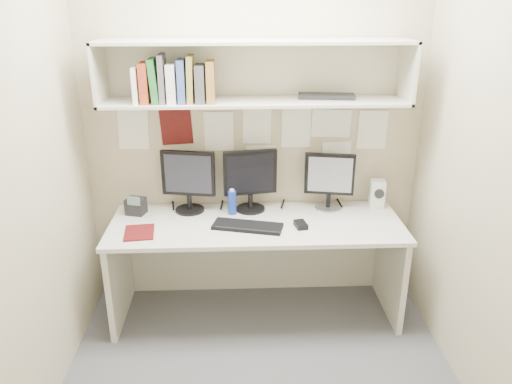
{
  "coord_description": "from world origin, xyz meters",
  "views": [
    {
      "loc": [
        -0.13,
        -2.46,
        2.18
      ],
      "look_at": [
        -0.01,
        0.35,
        1.07
      ],
      "focal_mm": 35.0,
      "sensor_mm": 36.0,
      "label": 1
    }
  ],
  "objects_px": {
    "speaker": "(377,194)",
    "maroon_notebook": "(139,232)",
    "monitor_center": "(250,178)",
    "monitor_right": "(329,179)",
    "keyboard": "(248,226)",
    "desk": "(256,268)",
    "monitor_left": "(188,179)",
    "desk_phone": "(136,206)"
  },
  "relations": [
    {
      "from": "speaker",
      "to": "maroon_notebook",
      "type": "bearing_deg",
      "value": -160.27
    },
    {
      "from": "monitor_center",
      "to": "speaker",
      "type": "bearing_deg",
      "value": -9.51
    },
    {
      "from": "monitor_right",
      "to": "keyboard",
      "type": "distance_m",
      "value": 0.71
    },
    {
      "from": "speaker",
      "to": "monitor_right",
      "type": "bearing_deg",
      "value": -171.78
    },
    {
      "from": "monitor_center",
      "to": "monitor_right",
      "type": "distance_m",
      "value": 0.57
    },
    {
      "from": "desk",
      "to": "maroon_notebook",
      "type": "bearing_deg",
      "value": -169.3
    },
    {
      "from": "desk",
      "to": "keyboard",
      "type": "bearing_deg",
      "value": -123.56
    },
    {
      "from": "desk",
      "to": "monitor_right",
      "type": "relative_size",
      "value": 4.85
    },
    {
      "from": "monitor_left",
      "to": "keyboard",
      "type": "distance_m",
      "value": 0.56
    },
    {
      "from": "speaker",
      "to": "desk",
      "type": "bearing_deg",
      "value": -158.65
    },
    {
      "from": "keyboard",
      "to": "monitor_center",
      "type": "bearing_deg",
      "value": 98.86
    },
    {
      "from": "keyboard",
      "to": "monitor_left",
      "type": "bearing_deg",
      "value": 156.83
    },
    {
      "from": "monitor_left",
      "to": "maroon_notebook",
      "type": "bearing_deg",
      "value": -119.12
    },
    {
      "from": "speaker",
      "to": "desk_phone",
      "type": "xyz_separation_m",
      "value": [
        -1.74,
        -0.05,
        -0.04
      ]
    },
    {
      "from": "speaker",
      "to": "maroon_notebook",
      "type": "distance_m",
      "value": 1.71
    },
    {
      "from": "monitor_left",
      "to": "speaker",
      "type": "xyz_separation_m",
      "value": [
        1.36,
        0.01,
        -0.14
      ]
    },
    {
      "from": "speaker",
      "to": "maroon_notebook",
      "type": "xyz_separation_m",
      "value": [
        -1.66,
        -0.37,
        -0.1
      ]
    },
    {
      "from": "monitor_center",
      "to": "speaker",
      "type": "relative_size",
      "value": 2.17
    },
    {
      "from": "maroon_notebook",
      "to": "keyboard",
      "type": "bearing_deg",
      "value": -2.39
    },
    {
      "from": "maroon_notebook",
      "to": "desk",
      "type": "bearing_deg",
      "value": 4.09
    },
    {
      "from": "monitor_left",
      "to": "speaker",
      "type": "relative_size",
      "value": 2.17
    },
    {
      "from": "keyboard",
      "to": "maroon_notebook",
      "type": "xyz_separation_m",
      "value": [
        -0.71,
        -0.05,
        -0.01
      ]
    },
    {
      "from": "monitor_right",
      "to": "speaker",
      "type": "xyz_separation_m",
      "value": [
        0.36,
        0.01,
        -0.13
      ]
    },
    {
      "from": "monitor_left",
      "to": "monitor_center",
      "type": "relative_size",
      "value": 1.0
    },
    {
      "from": "monitor_right",
      "to": "maroon_notebook",
      "type": "xyz_separation_m",
      "value": [
        -1.31,
        -0.37,
        -0.22
      ]
    },
    {
      "from": "desk",
      "to": "monitor_left",
      "type": "relative_size",
      "value": 4.5
    },
    {
      "from": "monitor_center",
      "to": "maroon_notebook",
      "type": "xyz_separation_m",
      "value": [
        -0.74,
        -0.37,
        -0.24
      ]
    },
    {
      "from": "keyboard",
      "to": "speaker",
      "type": "xyz_separation_m",
      "value": [
        0.95,
        0.32,
        0.09
      ]
    },
    {
      "from": "monitor_left",
      "to": "desk",
      "type": "bearing_deg",
      "value": -14.62
    },
    {
      "from": "monitor_center",
      "to": "monitor_left",
      "type": "bearing_deg",
      "value": 170.06
    },
    {
      "from": "monitor_right",
      "to": "maroon_notebook",
      "type": "distance_m",
      "value": 1.37
    },
    {
      "from": "monitor_right",
      "to": "keyboard",
      "type": "height_order",
      "value": "monitor_right"
    },
    {
      "from": "monitor_center",
      "to": "desk",
      "type": "bearing_deg",
      "value": -91.49
    },
    {
      "from": "keyboard",
      "to": "desk",
      "type": "bearing_deg",
      "value": 70.67
    },
    {
      "from": "monitor_center",
      "to": "keyboard",
      "type": "bearing_deg",
      "value": -105.31
    },
    {
      "from": "monitor_left",
      "to": "keyboard",
      "type": "relative_size",
      "value": 0.96
    },
    {
      "from": "desk",
      "to": "monitor_center",
      "type": "height_order",
      "value": "monitor_center"
    },
    {
      "from": "speaker",
      "to": "desk_phone",
      "type": "height_order",
      "value": "speaker"
    },
    {
      "from": "monitor_right",
      "to": "desk_phone",
      "type": "bearing_deg",
      "value": -167.11
    },
    {
      "from": "monitor_left",
      "to": "desk_phone",
      "type": "height_order",
      "value": "monitor_left"
    },
    {
      "from": "desk",
      "to": "desk_phone",
      "type": "relative_size",
      "value": 13.04
    },
    {
      "from": "monitor_center",
      "to": "keyboard",
      "type": "distance_m",
      "value": 0.39
    }
  ]
}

